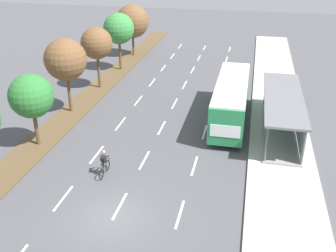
# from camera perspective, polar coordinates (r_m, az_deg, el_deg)

# --- Properties ---
(ground_plane) EXTENTS (140.00, 140.00, 0.00)m
(ground_plane) POSITION_cam_1_polar(r_m,az_deg,el_deg) (22.30, -7.88, -12.99)
(ground_plane) COLOR #4C4C51
(median_strip) EXTENTS (2.60, 52.00, 0.12)m
(median_strip) POSITION_cam_1_polar(r_m,az_deg,el_deg) (41.49, -9.48, 5.92)
(median_strip) COLOR brown
(median_strip) RESTS_ON ground
(sidewalk_right) EXTENTS (4.50, 52.00, 0.15)m
(sidewalk_right) POSITION_cam_1_polar(r_m,az_deg,el_deg) (38.81, 15.49, 3.93)
(sidewalk_right) COLOR #ADAAA3
(sidewalk_right) RESTS_ON ground
(lane_divider_left) EXTENTS (0.14, 44.53, 0.01)m
(lane_divider_left) POSITION_cam_1_polar(r_m,az_deg,el_deg) (37.14, -4.34, 3.72)
(lane_divider_left) COLOR white
(lane_divider_left) RESTS_ON ground
(lane_divider_center) EXTENTS (0.14, 44.53, 0.01)m
(lane_divider_center) POSITION_cam_1_polar(r_m,az_deg,el_deg) (36.35, 0.97, 3.29)
(lane_divider_center) COLOR white
(lane_divider_center) RESTS_ON ground
(lane_divider_right) EXTENTS (0.14, 44.53, 0.01)m
(lane_divider_right) POSITION_cam_1_polar(r_m,az_deg,el_deg) (35.88, 6.46, 2.81)
(lane_divider_right) COLOR white
(lane_divider_right) RESTS_ON ground
(bus_shelter) EXTENTS (2.90, 11.36, 2.86)m
(bus_shelter) POSITION_cam_1_polar(r_m,az_deg,el_deg) (31.50, 16.75, 2.18)
(bus_shelter) COLOR gray
(bus_shelter) RESTS_ON sidewalk_right
(bus) EXTENTS (2.54, 11.29, 3.37)m
(bus) POSITION_cam_1_polar(r_m,az_deg,el_deg) (32.64, 9.18, 4.18)
(bus) COLOR #28844C
(bus) RESTS_ON ground
(cyclist) EXTENTS (0.46, 1.82, 1.71)m
(cyclist) POSITION_cam_1_polar(r_m,az_deg,el_deg) (25.53, -9.28, -5.46)
(cyclist) COLOR black
(cyclist) RESTS_ON ground
(median_tree_second) EXTENTS (3.14, 3.14, 5.35)m
(median_tree_second) POSITION_cam_1_polar(r_m,az_deg,el_deg) (29.00, -19.28, 4.11)
(median_tree_second) COLOR brown
(median_tree_second) RESTS_ON median_strip
(median_tree_third) EXTENTS (3.54, 3.54, 6.39)m
(median_tree_third) POSITION_cam_1_polar(r_m,az_deg,el_deg) (34.05, -14.69, 9.31)
(median_tree_third) COLOR brown
(median_tree_third) RESTS_ON median_strip
(median_tree_fourth) EXTENTS (3.10, 3.10, 6.05)m
(median_tree_fourth) POSITION_cam_1_polar(r_m,az_deg,el_deg) (39.47, -10.34, 11.72)
(median_tree_fourth) COLOR brown
(median_tree_fourth) RESTS_ON median_strip
(median_tree_fifth) EXTENTS (3.43, 3.43, 6.38)m
(median_tree_fifth) POSITION_cam_1_polar(r_m,az_deg,el_deg) (45.08, -7.18, 13.86)
(median_tree_fifth) COLOR brown
(median_tree_fifth) RESTS_ON median_strip
(median_tree_farthest) EXTENTS (4.15, 4.15, 6.35)m
(median_tree_farthest) POSITION_cam_1_polar(r_m,az_deg,el_deg) (51.08, -5.22, 14.91)
(median_tree_farthest) COLOR brown
(median_tree_farthest) RESTS_ON median_strip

